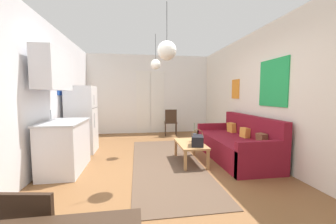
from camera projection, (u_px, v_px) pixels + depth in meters
ground_plane at (163, 174)px, 3.62m from camera, size 4.83×8.08×0.10m
wall_back at (150, 95)px, 7.22m from camera, size 4.43×0.13×2.76m
wall_right at (276, 94)px, 3.83m from camera, size 0.12×7.68×2.76m
wall_left at (26, 94)px, 3.16m from camera, size 0.12×7.68×2.76m
area_rug at (166, 162)px, 4.08m from camera, size 1.31×3.69×0.01m
couch at (237, 145)px, 4.33m from camera, size 0.94×2.15×0.92m
coffee_table at (190, 145)px, 4.07m from camera, size 0.50×0.98×0.40m
bamboo_vase at (194, 137)px, 4.18m from camera, size 0.11×0.11×0.39m
handbag at (197, 140)px, 3.85m from camera, size 0.30×0.38×0.31m
refrigerator at (82, 119)px, 4.78m from camera, size 0.64×0.66×1.57m
kitchen_counter at (62, 126)px, 3.57m from camera, size 0.63×1.11×2.14m
accent_chair at (171, 121)px, 6.70m from camera, size 0.47×0.45×0.88m
pendant_lamp_near at (167, 51)px, 3.07m from camera, size 0.29×0.29×0.87m
pendant_lamp_far at (156, 64)px, 4.68m from camera, size 0.23×0.23×0.80m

